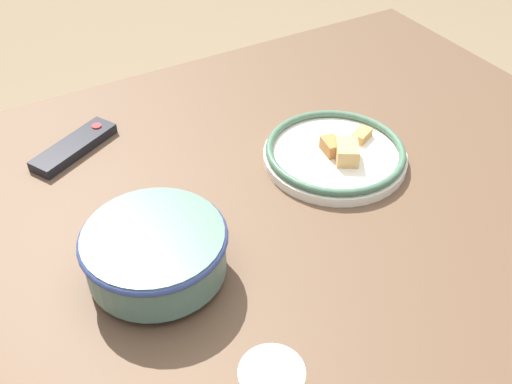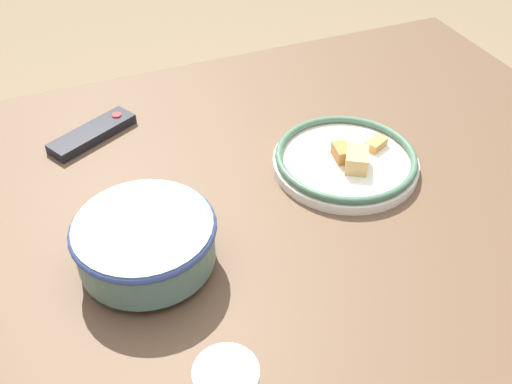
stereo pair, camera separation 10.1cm
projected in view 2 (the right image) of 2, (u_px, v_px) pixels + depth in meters
name	position (u px, v px, depth m)	size (l,w,h in m)	color
dining_table	(276.00, 224.00, 1.12)	(1.41, 1.05, 0.72)	brown
noodle_bowl	(145.00, 241.00, 0.91)	(0.22, 0.22, 0.09)	#4C6B5B
food_plate	(346.00, 160.00, 1.12)	(0.27, 0.27, 0.05)	silver
tv_remote	(93.00, 133.00, 1.20)	(0.19, 0.13, 0.02)	black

